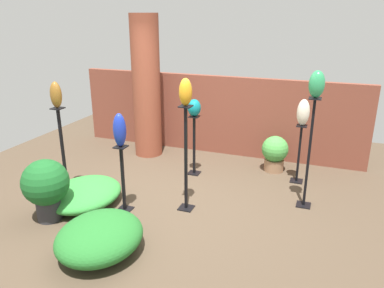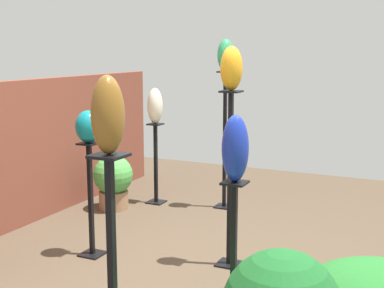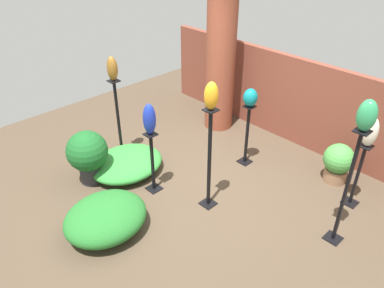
% 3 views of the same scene
% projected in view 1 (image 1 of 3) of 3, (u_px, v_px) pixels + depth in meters
% --- Properties ---
extents(ground_plane, '(8.00, 8.00, 0.00)m').
position_uv_depth(ground_plane, '(169.00, 202.00, 5.49)').
color(ground_plane, '#4C3D2D').
extents(brick_wall_back, '(5.60, 0.12, 1.52)m').
position_uv_depth(brick_wall_back, '(216.00, 115.00, 7.27)').
color(brick_wall_back, brown).
rests_on(brick_wall_back, ground).
extents(brick_pillar, '(0.52, 0.52, 2.63)m').
position_uv_depth(brick_pillar, '(146.00, 87.00, 6.98)').
color(brick_pillar, brown).
rests_on(brick_pillar, ground).
extents(pedestal_teal, '(0.20, 0.20, 1.03)m').
position_uv_depth(pedestal_teal, '(194.00, 148.00, 6.33)').
color(pedestal_teal, black).
rests_on(pedestal_teal, ground).
extents(pedestal_ivory, '(0.20, 0.20, 0.96)m').
position_uv_depth(pedestal_ivory, '(299.00, 157.00, 6.03)').
color(pedestal_ivory, black).
rests_on(pedestal_ivory, ground).
extents(pedestal_amber, '(0.20, 0.20, 1.50)m').
position_uv_depth(pedestal_amber, '(186.00, 163.00, 5.09)').
color(pedestal_amber, black).
rests_on(pedestal_amber, ground).
extents(pedestal_jade, '(0.20, 0.20, 1.58)m').
position_uv_depth(pedestal_jade, '(309.00, 158.00, 5.16)').
color(pedestal_jade, black).
rests_on(pedestal_jade, ground).
extents(pedestal_cobalt, '(0.20, 0.20, 0.95)m').
position_uv_depth(pedestal_cobalt, '(123.00, 182.00, 5.14)').
color(pedestal_cobalt, black).
rests_on(pedestal_cobalt, ground).
extents(pedestal_bronze, '(0.20, 0.20, 1.33)m').
position_uv_depth(pedestal_bronze, '(63.00, 154.00, 5.65)').
color(pedestal_bronze, black).
rests_on(pedestal_bronze, ground).
extents(art_vase_teal, '(0.22, 0.22, 0.28)m').
position_uv_depth(art_vase_teal, '(194.00, 108.00, 6.10)').
color(art_vase_teal, '#0F727A').
rests_on(art_vase_teal, pedestal_teal).
extents(art_vase_ivory, '(0.19, 0.18, 0.42)m').
position_uv_depth(art_vase_ivory, '(303.00, 112.00, 5.79)').
color(art_vase_ivory, beige).
rests_on(art_vase_ivory, pedestal_ivory).
extents(art_vase_amber, '(0.17, 0.18, 0.36)m').
position_uv_depth(art_vase_amber, '(186.00, 92.00, 4.77)').
color(art_vase_amber, orange).
rests_on(art_vase_amber, pedestal_amber).
extents(art_vase_jade, '(0.20, 0.19, 0.36)m').
position_uv_depth(art_vase_jade, '(317.00, 84.00, 4.82)').
color(art_vase_jade, '#2D9356').
rests_on(art_vase_jade, pedestal_jade).
extents(art_vase_cobalt, '(0.17, 0.18, 0.45)m').
position_uv_depth(art_vase_cobalt, '(120.00, 130.00, 4.89)').
color(art_vase_cobalt, '#192D9E').
rests_on(art_vase_cobalt, pedestal_cobalt).
extents(art_vase_bronze, '(0.17, 0.16, 0.38)m').
position_uv_depth(art_vase_bronze, '(56.00, 95.00, 5.35)').
color(art_vase_bronze, brown).
rests_on(art_vase_bronze, pedestal_bronze).
extents(potted_plant_front_right, '(0.61, 0.61, 0.85)m').
position_uv_depth(potted_plant_front_right, '(46.00, 185.00, 4.89)').
color(potted_plant_front_right, '#2D2D33').
rests_on(potted_plant_front_right, ground).
extents(potted_plant_near_pillar, '(0.45, 0.45, 0.63)m').
position_uv_depth(potted_plant_near_pillar, '(275.00, 152.00, 6.49)').
color(potted_plant_near_pillar, '#936B4C').
rests_on(potted_plant_near_pillar, ground).
extents(foliage_bed_east, '(0.96, 1.08, 0.43)m').
position_uv_depth(foliage_bed_east, '(100.00, 237.00, 4.27)').
color(foliage_bed_east, '#236B28').
rests_on(foliage_bed_east, ground).
extents(foliage_bed_west, '(1.01, 1.17, 0.30)m').
position_uv_depth(foliage_bed_west, '(84.00, 194.00, 5.42)').
color(foliage_bed_west, '#338C38').
rests_on(foliage_bed_west, ground).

